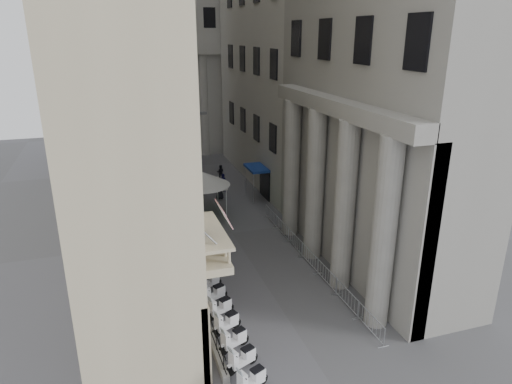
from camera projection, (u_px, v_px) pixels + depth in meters
far_building at (169, 27)px, 55.53m from camera, size 22.00×10.00×30.00m
iron_fence at (178, 248)px, 32.29m from camera, size 0.30×28.00×1.40m
blue_awning at (257, 198)px, 41.92m from camera, size 1.60×3.00×3.00m
flag at (228, 368)px, 20.69m from camera, size 1.00×1.40×8.20m
scooter_1 at (242, 369)px, 20.64m from camera, size 1.51×1.05×1.50m
scooter_2 at (234, 349)px, 21.91m from camera, size 1.51×1.05×1.50m
scooter_3 at (227, 332)px, 23.18m from camera, size 1.51×1.05×1.50m
scooter_4 at (220, 317)px, 24.44m from camera, size 1.51×1.05×1.50m
scooter_5 at (215, 303)px, 25.71m from camera, size 1.51×1.05×1.50m
scooter_6 at (209, 290)px, 26.98m from camera, size 1.51×1.05×1.50m
scooter_7 at (204, 278)px, 28.24m from camera, size 1.51×1.05×1.50m
scooter_8 at (200, 268)px, 29.51m from camera, size 1.51×1.05×1.50m
scooter_9 at (196, 258)px, 30.77m from camera, size 1.51×1.05×1.50m
scooter_10 at (192, 249)px, 32.04m from camera, size 1.51×1.05×1.50m
scooter_11 at (189, 241)px, 33.31m from camera, size 1.51×1.05×1.50m
barrier_0 at (370, 333)px, 23.13m from camera, size 0.60×2.40×1.10m
barrier_1 at (346, 306)px, 25.38m from camera, size 0.60×2.40×1.10m
barrier_2 at (326, 284)px, 27.62m from camera, size 0.60×2.40×1.10m
barrier_3 at (309, 265)px, 29.87m from camera, size 0.60×2.40×1.10m
barrier_4 at (295, 249)px, 32.11m from camera, size 0.60×2.40×1.10m
barrier_5 at (282, 235)px, 34.36m from camera, size 0.60×2.40×1.10m
barrier_6 at (271, 222)px, 36.61m from camera, size 0.60×2.40×1.10m
security_tent at (202, 179)px, 37.32m from camera, size 4.53×4.53×3.68m
street_lamp at (178, 168)px, 31.46m from camera, size 2.81×1.35×9.21m
info_kiosk at (171, 211)px, 36.49m from camera, size 0.55×0.83×1.70m
pedestrian_a at (223, 183)px, 43.16m from camera, size 0.72×0.51×1.86m
pedestrian_b at (220, 172)px, 47.07m from camera, size 0.89×0.78×1.54m
pedestrian_c at (220, 189)px, 41.42m from camera, size 0.98×0.71×1.86m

